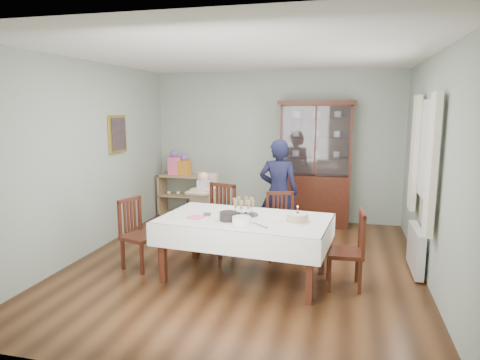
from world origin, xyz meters
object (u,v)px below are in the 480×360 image
(birthday_cake, at_px, (297,218))
(chair_far_right, at_px, (281,239))
(sideboard, at_px, (182,195))
(high_chair, at_px, (204,212))
(champagne_tray, at_px, (243,211))
(china_cabinet, at_px, (315,162))
(chair_end_left, at_px, (140,248))
(gift_bag_pink, at_px, (175,164))
(gift_bag_orange, at_px, (184,166))
(dining_table, at_px, (245,248))
(chair_end_right, at_px, (345,265))
(woman, at_px, (279,192))
(chair_far_left, at_px, (216,233))

(birthday_cake, bearing_deg, chair_far_right, 109.85)
(chair_far_right, bearing_deg, sideboard, 123.41)
(high_chair, height_order, champagne_tray, high_chair)
(china_cabinet, height_order, chair_end_left, china_cabinet)
(chair_far_right, relative_size, champagne_tray, 2.49)
(champagne_tray, distance_m, gift_bag_pink, 3.26)
(gift_bag_orange, bearing_deg, dining_table, -55.92)
(gift_bag_pink, xyz_separation_m, gift_bag_orange, (0.19, 0.00, -0.03))
(dining_table, relative_size, china_cabinet, 0.97)
(chair_end_left, distance_m, chair_end_right, 2.58)
(china_cabinet, bearing_deg, high_chair, -144.75)
(chair_far_right, height_order, woman, woman)
(chair_far_left, bearing_deg, woman, 52.25)
(dining_table, distance_m, sideboard, 3.27)
(china_cabinet, distance_m, chair_end_left, 3.45)
(chair_end_right, bearing_deg, chair_far_right, -137.37)
(sideboard, distance_m, chair_end_right, 4.06)
(high_chair, xyz_separation_m, gift_bag_pink, (-0.98, 1.17, 0.59))
(chair_end_left, bearing_deg, gift_bag_pink, 30.59)
(dining_table, height_order, chair_far_left, chair_far_left)
(high_chair, xyz_separation_m, champagne_tray, (0.98, -1.42, 0.42))
(gift_bag_orange, bearing_deg, sideboard, 159.93)
(chair_end_left, relative_size, champagne_tray, 2.50)
(china_cabinet, bearing_deg, chair_far_left, -123.64)
(chair_far_left, relative_size, chair_end_right, 1.08)
(sideboard, bearing_deg, chair_far_right, -40.66)
(china_cabinet, bearing_deg, birthday_cake, -90.11)
(chair_far_right, xyz_separation_m, high_chair, (-1.34, 0.68, 0.14))
(dining_table, xyz_separation_m, woman, (0.19, 1.41, 0.42))
(chair_far_right, xyz_separation_m, champagne_tray, (-0.35, -0.74, 0.56))
(woman, bearing_deg, champagne_tray, 81.92)
(sideboard, height_order, chair_far_right, chair_far_right)
(chair_end_right, height_order, high_chair, high_chair)
(champagne_tray, bearing_deg, china_cabinet, 75.48)
(sideboard, relative_size, chair_end_left, 0.99)
(china_cabinet, xyz_separation_m, birthday_cake, (-0.01, -2.72, -0.31))
(chair_end_right, distance_m, gift_bag_pink, 4.21)
(dining_table, relative_size, gift_bag_pink, 4.58)
(chair_end_right, bearing_deg, chair_far_left, -118.39)
(chair_end_right, distance_m, high_chair, 2.66)
(china_cabinet, height_order, champagne_tray, china_cabinet)
(sideboard, height_order, chair_end_right, chair_end_right)
(chair_far_right, height_order, high_chair, high_chair)
(gift_bag_orange, bearing_deg, chair_end_left, -81.18)
(gift_bag_pink, bearing_deg, birthday_cake, -45.95)
(chair_end_left, distance_m, birthday_cake, 2.10)
(dining_table, relative_size, gift_bag_orange, 5.33)
(gift_bag_pink, bearing_deg, chair_end_left, -77.21)
(chair_end_right, distance_m, woman, 1.80)
(champagne_tray, bearing_deg, chair_end_right, -2.61)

